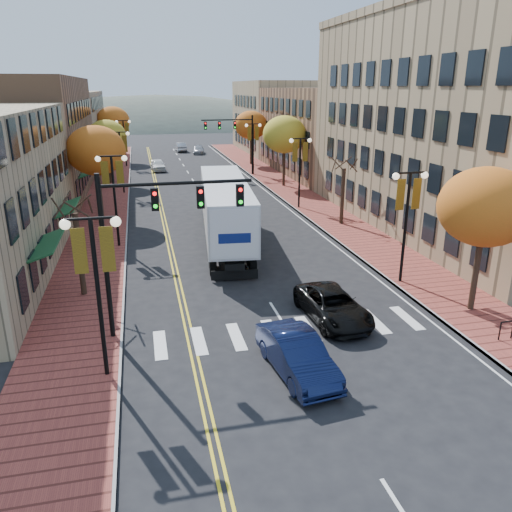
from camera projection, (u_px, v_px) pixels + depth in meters
ground at (302, 354)px, 19.90m from camera, size 200.00×200.00×0.00m
sidewalk_left at (108, 197)px, 47.92m from camera, size 4.00×85.00×0.15m
sidewalk_right at (287, 189)px, 51.78m from camera, size 4.00×85.00×0.15m
building_left_mid at (18, 138)px, 47.70m from camera, size 12.00×24.00×11.00m
building_left_far at (56, 127)px, 71.00m from camera, size 12.00×26.00×9.50m
building_right_near at (480, 125)px, 36.20m from camera, size 15.00×28.00×15.00m
building_right_mid at (341, 131)px, 60.99m from camera, size 15.00×24.00×10.00m
building_right_far at (289, 117)px, 81.12m from camera, size 15.00×20.00×11.00m
tree_left_a at (80, 254)px, 24.63m from camera, size 0.28×0.28×4.20m
tree_left_b at (96, 151)px, 38.36m from camera, size 4.48×4.48×7.21m
tree_left_c at (107, 137)px, 53.24m from camera, size 4.16×4.16×6.69m
tree_left_d at (113, 121)px, 69.67m from camera, size 4.61×4.61×7.42m
tree_right_a at (486, 207)px, 22.04m from camera, size 4.16×4.16×6.69m
tree_right_b at (343, 196)px, 37.70m from camera, size 0.28×0.28×4.20m
tree_right_c at (284, 134)px, 51.43m from camera, size 4.48×4.48×7.21m
tree_right_d at (251, 125)px, 66.24m from camera, size 4.35×4.35×7.00m
lamp_left_a at (95, 267)px, 16.91m from camera, size 1.96×0.36×6.05m
lamp_left_b at (113, 183)px, 31.67m from camera, size 1.96×0.36×6.05m
lamp_left_c at (121, 150)px, 48.27m from camera, size 1.96×0.36×6.05m
lamp_left_d at (124, 134)px, 64.88m from camera, size 1.96×0.36×6.05m
lamp_right_a at (407, 206)px, 25.65m from camera, size 1.96×0.36×6.05m
lamp_right_b at (300, 159)px, 42.26m from camera, size 1.96×0.36×6.05m
lamp_right_c at (253, 139)px, 58.86m from camera, size 1.96×0.36×6.05m
traffic_mast_near at (152, 224)px, 19.91m from camera, size 6.10×0.35×7.00m
traffic_mast_far at (236, 134)px, 58.22m from camera, size 6.10×0.34×7.00m
semi_truck at (224, 204)px, 34.05m from camera, size 4.46×17.35×4.29m
navy_sedan at (297, 354)px, 18.34m from camera, size 2.18×4.81×1.53m
black_suv at (333, 306)px, 22.61m from camera, size 2.56×5.06×1.37m
car_far_white at (158, 165)px, 63.23m from camera, size 1.95×4.31×1.44m
car_far_silver at (198, 150)px, 79.38m from camera, size 2.24×4.44×1.24m
car_far_oncoming at (181, 147)px, 82.16m from camera, size 1.74×4.44×1.44m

